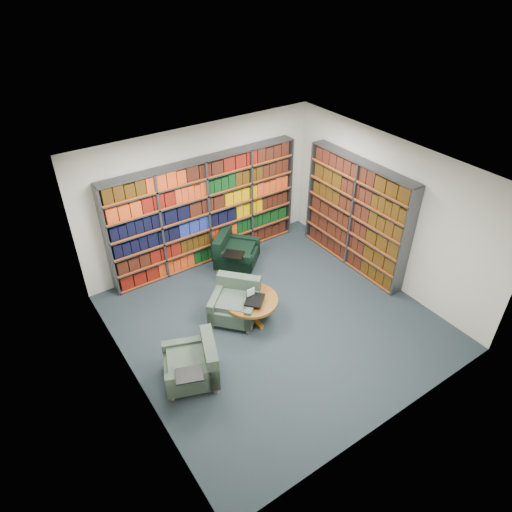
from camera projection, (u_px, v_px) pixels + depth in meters
room_shell at (277, 256)px, 7.20m from camera, size 5.02×5.02×2.82m
bookshelf_back at (206, 212)px, 8.96m from camera, size 4.00×0.28×2.20m
bookshelf_right at (356, 215)px, 8.86m from camera, size 0.28×2.50×2.20m
chair_teal_left at (236, 302)px, 7.98m from camera, size 1.09×1.09×0.70m
chair_green_right at (233, 253)px, 9.23m from camera, size 1.09×1.09×0.70m
chair_teal_front at (196, 365)px, 6.81m from camera, size 1.00×1.03×0.71m
coffee_table at (251, 303)px, 7.86m from camera, size 0.94×0.94×0.66m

